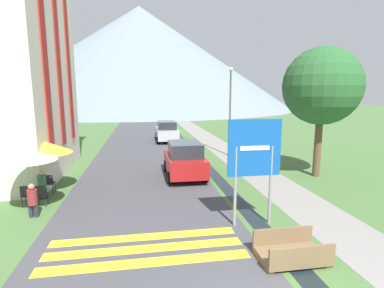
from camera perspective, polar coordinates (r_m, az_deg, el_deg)
name	(u,v)px	position (r m, az deg, el deg)	size (l,w,h in m)	color
ground_plane	(173,145)	(24.98, -3.64, -0.17)	(160.00, 160.00, 0.00)	#476B38
road	(142,131)	(34.75, -9.47, 2.51)	(6.40, 60.00, 0.01)	#424247
footpath	(195,130)	(35.28, 0.49, 2.75)	(2.20, 60.00, 0.01)	gray
drainage_channel	(174,130)	(34.95, -3.39, 2.66)	(0.60, 60.00, 0.00)	black
crosswalk_marking	(146,249)	(8.88, -8.79, -19.12)	(5.44, 1.84, 0.01)	yellow
mountain_distant	(140,59)	(85.69, -9.84, 15.73)	(80.70, 80.70, 27.00)	slate
road_sign	(254,157)	(9.71, 11.77, -2.51)	(1.75, 0.11, 3.47)	gray
footbridge	(291,252)	(8.58, 18.41, -18.93)	(1.70, 1.10, 0.65)	brown
parked_car_near	(185,159)	(15.33, -1.41, -2.97)	(1.93, 3.81, 1.82)	#A31919
parked_car_far	(167,131)	(26.78, -4.84, 2.45)	(1.89, 4.23, 1.82)	#B2B2B7
cafe_chair_near_right	(41,194)	(12.81, -26.88, -8.44)	(0.40, 0.40, 0.85)	#232328
cafe_chair_near_left	(27,194)	(13.01, -28.89, -8.33)	(0.40, 0.40, 0.85)	#232328
cafe_chair_middle	(49,182)	(14.22, -25.59, -6.60)	(0.40, 0.40, 0.85)	#232328
cafe_umbrella_front_white	(26,155)	(12.04, -29.01, -1.91)	(2.03, 2.03, 2.30)	#B7B2A8
cafe_umbrella_middle_yellow	(42,147)	(14.24, -26.63, -0.50)	(2.44, 2.44, 2.28)	#B7B2A8
person_seated_far	(32,199)	(11.84, -28.12, -9.18)	(0.32, 0.32, 1.21)	#282833
person_seated_near	(42,183)	(13.60, -26.66, -6.68)	(0.32, 0.32, 1.22)	#282833
streetlamp	(230,105)	(20.43, 7.29, 7.39)	(0.28, 0.28, 5.96)	#515156
tree_by_path	(322,87)	(16.42, 23.50, 10.00)	(3.84, 3.84, 6.53)	brown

